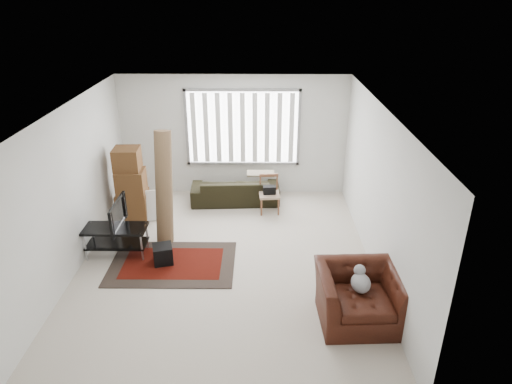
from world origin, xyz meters
TOP-DOWN VIEW (x-y plane):
  - room at (0.03, 0.51)m, footprint 6.00×6.02m
  - persian_rug at (-0.92, -0.04)m, footprint 2.13×1.42m
  - tv_stand at (-1.95, 0.26)m, footprint 1.09×0.49m
  - tv at (-1.95, 0.26)m, footprint 0.11×0.88m
  - subwoofer at (-1.09, -0.01)m, footprint 0.40×0.40m
  - moving_boxes at (-2.03, 1.70)m, footprint 0.64×0.59m
  - white_flatpack at (-1.61, 1.61)m, footprint 0.52×0.31m
  - rolled_rug at (-1.17, 0.87)m, footprint 0.40×0.69m
  - sofa at (0.04, 2.45)m, footprint 1.96×0.93m
  - side_chair at (0.78, 2.00)m, footprint 0.45×0.45m
  - armchair at (2.01, -1.43)m, footprint 1.26×1.11m

SIDE VIEW (x-z plane):
  - persian_rug at x=-0.92m, z-range 0.00..0.02m
  - subwoofer at x=-1.09m, z-range 0.02..0.34m
  - white_flatpack at x=-1.61m, z-range 0.00..0.62m
  - sofa at x=0.04m, z-range 0.00..0.74m
  - tv_stand at x=-1.95m, z-range 0.12..0.67m
  - side_chair at x=0.78m, z-range 0.04..0.83m
  - armchair at x=2.01m, z-range 0.00..0.90m
  - moving_boxes at x=-2.03m, z-range -0.05..1.44m
  - tv at x=-1.95m, z-range 0.55..1.05m
  - rolled_rug at x=-1.17m, z-range 0.00..2.09m
  - room at x=0.03m, z-range 0.40..3.11m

